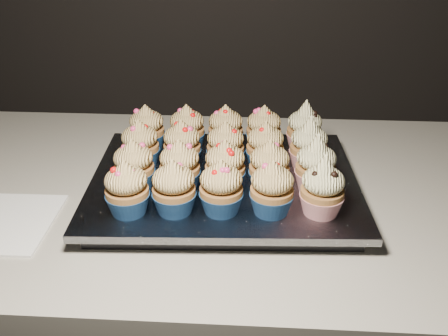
# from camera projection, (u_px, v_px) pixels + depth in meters

# --- Properties ---
(worktop) EXTENTS (2.44, 0.64, 0.04)m
(worktop) POSITION_uv_depth(u_px,v_px,m) (295.00, 196.00, 0.86)
(worktop) COLOR beige
(worktop) RESTS_ON cabinet
(napkin) EXTENTS (0.16, 0.16, 0.00)m
(napkin) POSITION_uv_depth(u_px,v_px,m) (0.00, 222.00, 0.75)
(napkin) COLOR white
(napkin) RESTS_ON worktop
(baking_tray) EXTENTS (0.41, 0.32, 0.02)m
(baking_tray) POSITION_uv_depth(u_px,v_px,m) (224.00, 189.00, 0.82)
(baking_tray) COLOR black
(baking_tray) RESTS_ON worktop
(foil_lining) EXTENTS (0.44, 0.35, 0.01)m
(foil_lining) POSITION_uv_depth(u_px,v_px,m) (224.00, 180.00, 0.81)
(foil_lining) COLOR silver
(foil_lining) RESTS_ON baking_tray
(cupcake_0) EXTENTS (0.06, 0.06, 0.08)m
(cupcake_0) POSITION_uv_depth(u_px,v_px,m) (127.00, 189.00, 0.70)
(cupcake_0) COLOR navy
(cupcake_0) RESTS_ON foil_lining
(cupcake_1) EXTENTS (0.06, 0.06, 0.08)m
(cupcake_1) POSITION_uv_depth(u_px,v_px,m) (174.00, 189.00, 0.70)
(cupcake_1) COLOR navy
(cupcake_1) RESTS_ON foil_lining
(cupcake_2) EXTENTS (0.06, 0.06, 0.08)m
(cupcake_2) POSITION_uv_depth(u_px,v_px,m) (221.00, 188.00, 0.70)
(cupcake_2) COLOR navy
(cupcake_2) RESTS_ON foil_lining
(cupcake_3) EXTENTS (0.06, 0.06, 0.08)m
(cupcake_3) POSITION_uv_depth(u_px,v_px,m) (272.00, 189.00, 0.70)
(cupcake_3) COLOR navy
(cupcake_3) RESTS_ON foil_lining
(cupcake_4) EXTENTS (0.06, 0.06, 0.10)m
(cupcake_4) POSITION_uv_depth(u_px,v_px,m) (323.00, 189.00, 0.70)
(cupcake_4) COLOR #A31624
(cupcake_4) RESTS_ON foil_lining
(cupcake_5) EXTENTS (0.06, 0.06, 0.08)m
(cupcake_5) POSITION_uv_depth(u_px,v_px,m) (134.00, 166.00, 0.76)
(cupcake_5) COLOR navy
(cupcake_5) RESTS_ON foil_lining
(cupcake_6) EXTENTS (0.06, 0.06, 0.08)m
(cupcake_6) POSITION_uv_depth(u_px,v_px,m) (180.00, 167.00, 0.76)
(cupcake_6) COLOR navy
(cupcake_6) RESTS_ON foil_lining
(cupcake_7) EXTENTS (0.06, 0.06, 0.08)m
(cupcake_7) POSITION_uv_depth(u_px,v_px,m) (225.00, 167.00, 0.76)
(cupcake_7) COLOR navy
(cupcake_7) RESTS_ON foil_lining
(cupcake_8) EXTENTS (0.06, 0.06, 0.08)m
(cupcake_8) POSITION_uv_depth(u_px,v_px,m) (269.00, 167.00, 0.76)
(cupcake_8) COLOR navy
(cupcake_8) RESTS_ON foil_lining
(cupcake_9) EXTENTS (0.06, 0.06, 0.10)m
(cupcake_9) POSITION_uv_depth(u_px,v_px,m) (316.00, 166.00, 0.76)
(cupcake_9) COLOR #A31624
(cupcake_9) RESTS_ON foil_lining
(cupcake_10) EXTENTS (0.06, 0.06, 0.08)m
(cupcake_10) POSITION_uv_depth(u_px,v_px,m) (140.00, 145.00, 0.83)
(cupcake_10) COLOR navy
(cupcake_10) RESTS_ON foil_lining
(cupcake_11) EXTENTS (0.06, 0.06, 0.08)m
(cupcake_11) POSITION_uv_depth(u_px,v_px,m) (182.00, 145.00, 0.83)
(cupcake_11) COLOR navy
(cupcake_11) RESTS_ON foil_lining
(cupcake_12) EXTENTS (0.06, 0.06, 0.08)m
(cupcake_12) POSITION_uv_depth(u_px,v_px,m) (225.00, 147.00, 0.82)
(cupcake_12) COLOR navy
(cupcake_12) RESTS_ON foil_lining
(cupcake_13) EXTENTS (0.06, 0.06, 0.08)m
(cupcake_13) POSITION_uv_depth(u_px,v_px,m) (265.00, 147.00, 0.82)
(cupcake_13) COLOR navy
(cupcake_13) RESTS_ON foil_lining
(cupcake_14) EXTENTS (0.06, 0.06, 0.10)m
(cupcake_14) POSITION_uv_depth(u_px,v_px,m) (309.00, 146.00, 0.82)
(cupcake_14) COLOR #A31624
(cupcake_14) RESTS_ON foil_lining
(cupcake_15) EXTENTS (0.06, 0.06, 0.08)m
(cupcake_15) POSITION_uv_depth(u_px,v_px,m) (147.00, 129.00, 0.88)
(cupcake_15) COLOR navy
(cupcake_15) RESTS_ON foil_lining
(cupcake_16) EXTENTS (0.06, 0.06, 0.08)m
(cupcake_16) POSITION_uv_depth(u_px,v_px,m) (187.00, 129.00, 0.89)
(cupcake_16) COLOR navy
(cupcake_16) RESTS_ON foil_lining
(cupcake_17) EXTENTS (0.06, 0.06, 0.08)m
(cupcake_17) POSITION_uv_depth(u_px,v_px,m) (226.00, 129.00, 0.89)
(cupcake_17) COLOR navy
(cupcake_17) RESTS_ON foil_lining
(cupcake_18) EXTENTS (0.06, 0.06, 0.08)m
(cupcake_18) POSITION_uv_depth(u_px,v_px,m) (264.00, 130.00, 0.88)
(cupcake_18) COLOR navy
(cupcake_18) RESTS_ON foil_lining
(cupcake_19) EXTENTS (0.06, 0.06, 0.10)m
(cupcake_19) POSITION_uv_depth(u_px,v_px,m) (304.00, 129.00, 0.88)
(cupcake_19) COLOR #A31624
(cupcake_19) RESTS_ON foil_lining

